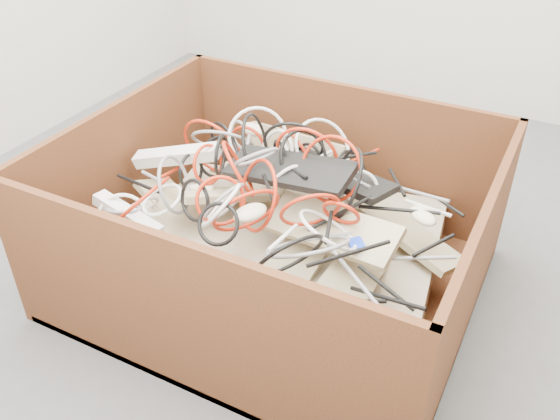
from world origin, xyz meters
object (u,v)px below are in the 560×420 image
at_px(power_strip_left, 176,156).
at_px(cardboard_box, 272,251).
at_px(power_strip_right, 128,215).
at_px(vga_plug, 356,245).

bearing_deg(power_strip_left, cardboard_box, -17.55).
bearing_deg(power_strip_right, cardboard_box, 44.59).
bearing_deg(power_strip_right, vga_plug, 21.93).
height_order(power_strip_left, vga_plug, power_strip_left).
bearing_deg(cardboard_box, vga_plug, -15.62).
distance_m(power_strip_left, power_strip_right, 0.34).
distance_m(cardboard_box, vga_plug, 0.40).
distance_m(power_strip_left, vga_plug, 0.75).
xyz_separation_m(power_strip_left, vga_plug, (0.74, -0.14, -0.04)).
height_order(power_strip_left, power_strip_right, power_strip_left).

